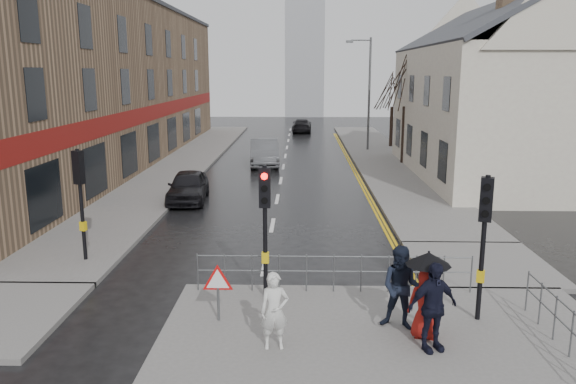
{
  "coord_description": "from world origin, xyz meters",
  "views": [
    {
      "loc": [
        1.08,
        -13.21,
        5.76
      ],
      "look_at": [
        0.67,
        4.32,
        1.99
      ],
      "focal_mm": 35.0,
      "sensor_mm": 36.0,
      "label": 1
    }
  ],
  "objects_px": {
    "pedestrian_b": "(402,288)",
    "pedestrian_with_umbrella": "(427,290)",
    "car_parked": "(188,186)",
    "car_mid": "(264,153)",
    "pedestrian_d": "(433,307)",
    "pedestrian_a": "(274,311)"
  },
  "relations": [
    {
      "from": "pedestrian_b",
      "to": "pedestrian_with_umbrella",
      "type": "bearing_deg",
      "value": -27.67
    },
    {
      "from": "car_parked",
      "to": "car_mid",
      "type": "bearing_deg",
      "value": 70.43
    },
    {
      "from": "pedestrian_b",
      "to": "pedestrian_d",
      "type": "distance_m",
      "value": 1.09
    },
    {
      "from": "pedestrian_b",
      "to": "pedestrian_a",
      "type": "bearing_deg",
      "value": -141.64
    },
    {
      "from": "pedestrian_a",
      "to": "pedestrian_with_umbrella",
      "type": "height_order",
      "value": "pedestrian_with_umbrella"
    },
    {
      "from": "pedestrian_d",
      "to": "car_parked",
      "type": "height_order",
      "value": "pedestrian_d"
    },
    {
      "from": "pedestrian_a",
      "to": "pedestrian_with_umbrella",
      "type": "relative_size",
      "value": 0.84
    },
    {
      "from": "pedestrian_with_umbrella",
      "to": "pedestrian_d",
      "type": "bearing_deg",
      "value": -89.12
    },
    {
      "from": "car_parked",
      "to": "car_mid",
      "type": "distance_m",
      "value": 10.41
    },
    {
      "from": "pedestrian_with_umbrella",
      "to": "car_parked",
      "type": "height_order",
      "value": "pedestrian_with_umbrella"
    },
    {
      "from": "pedestrian_with_umbrella",
      "to": "car_mid",
      "type": "height_order",
      "value": "pedestrian_with_umbrella"
    },
    {
      "from": "car_mid",
      "to": "car_parked",
      "type": "bearing_deg",
      "value": -110.03
    },
    {
      "from": "pedestrian_a",
      "to": "pedestrian_d",
      "type": "distance_m",
      "value": 3.23
    },
    {
      "from": "pedestrian_a",
      "to": "pedestrian_with_umbrella",
      "type": "xyz_separation_m",
      "value": [
        3.21,
        0.52,
        0.27
      ]
    },
    {
      "from": "pedestrian_with_umbrella",
      "to": "pedestrian_d",
      "type": "relative_size",
      "value": 1.02
    },
    {
      "from": "pedestrian_with_umbrella",
      "to": "pedestrian_d",
      "type": "height_order",
      "value": "pedestrian_with_umbrella"
    },
    {
      "from": "pedestrian_b",
      "to": "pedestrian_with_umbrella",
      "type": "xyz_separation_m",
      "value": [
        0.45,
        -0.47,
        0.14
      ]
    },
    {
      "from": "pedestrian_a",
      "to": "car_parked",
      "type": "bearing_deg",
      "value": 101.61
    },
    {
      "from": "pedestrian_a",
      "to": "pedestrian_d",
      "type": "xyz_separation_m",
      "value": [
        3.22,
        -0.01,
        0.13
      ]
    },
    {
      "from": "car_parked",
      "to": "car_mid",
      "type": "xyz_separation_m",
      "value": [
        2.81,
        10.02,
        0.12
      ]
    },
    {
      "from": "car_parked",
      "to": "pedestrian_a",
      "type": "bearing_deg",
      "value": -75.82
    },
    {
      "from": "pedestrian_with_umbrella",
      "to": "pedestrian_a",
      "type": "bearing_deg",
      "value": -170.82
    }
  ]
}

